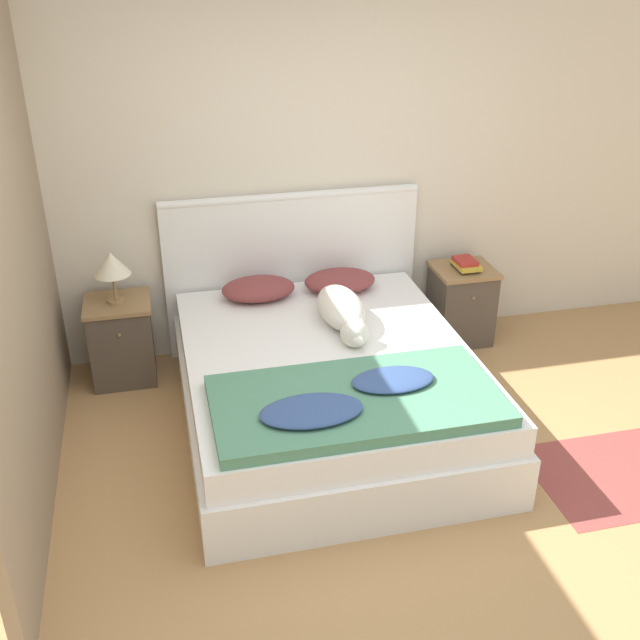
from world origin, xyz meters
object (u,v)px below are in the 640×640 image
(pillow_left, at_px, (258,289))
(pillow_right, at_px, (340,281))
(nightstand_right, at_px, (461,304))
(book_stack, at_px, (466,264))
(nightstand_left, at_px, (122,340))
(bed, at_px, (328,388))
(dog, at_px, (343,311))
(table_lamp, at_px, (111,265))

(pillow_left, bearing_deg, pillow_right, 0.00)
(nightstand_right, distance_m, book_stack, 0.33)
(nightstand_left, distance_m, nightstand_right, 2.45)
(pillow_left, bearing_deg, book_stack, 0.26)
(nightstand_right, bearing_deg, nightstand_left, 180.00)
(bed, relative_size, book_stack, 9.45)
(pillow_right, bearing_deg, dog, -102.65)
(nightstand_left, xyz_separation_m, pillow_left, (0.94, -0.03, 0.29))
(pillow_right, bearing_deg, table_lamp, 179.36)
(dog, relative_size, book_stack, 3.66)
(nightstand_right, distance_m, pillow_left, 1.54)
(book_stack, xyz_separation_m, table_lamp, (-2.45, 0.01, 0.23))
(nightstand_right, xyz_separation_m, table_lamp, (-2.45, -0.01, 0.55))
(book_stack, relative_size, table_lamp, 0.63)
(pillow_left, xyz_separation_m, dog, (0.46, -0.52, 0.03))
(nightstand_right, bearing_deg, book_stack, -88.39)
(bed, height_order, nightstand_right, nightstand_right)
(bed, relative_size, pillow_left, 4.20)
(nightstand_left, xyz_separation_m, nightstand_right, (2.45, 0.00, 0.00))
(nightstand_left, xyz_separation_m, dog, (1.40, -0.54, 0.32))
(pillow_left, bearing_deg, dog, -48.61)
(table_lamp, bearing_deg, pillow_left, -1.03)
(nightstand_left, distance_m, book_stack, 2.47)
(bed, bearing_deg, table_lamp, 145.57)
(pillow_right, bearing_deg, pillow_left, 180.00)
(pillow_right, bearing_deg, nightstand_left, 179.03)
(dog, distance_m, book_stack, 1.18)
(nightstand_right, bearing_deg, pillow_right, -178.44)
(pillow_left, xyz_separation_m, pillow_right, (0.57, 0.00, 0.00))
(nightstand_right, xyz_separation_m, pillow_left, (-1.51, -0.03, 0.29))
(nightstand_left, height_order, nightstand_right, same)
(nightstand_right, height_order, book_stack, book_stack)
(pillow_right, xyz_separation_m, table_lamp, (-1.51, 0.02, 0.26))
(dog, bearing_deg, bed, -119.22)
(dog, xyz_separation_m, book_stack, (1.06, 0.53, 0.00))
(nightstand_left, relative_size, nightstand_right, 1.00)
(book_stack, bearing_deg, pillow_left, -179.74)
(nightstand_left, bearing_deg, pillow_right, -0.97)
(pillow_left, height_order, pillow_right, same)
(pillow_left, xyz_separation_m, table_lamp, (-0.94, 0.02, 0.26))
(bed, relative_size, nightstand_right, 3.61)
(nightstand_right, relative_size, pillow_right, 1.16)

